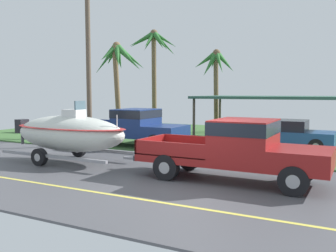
{
  "coord_description": "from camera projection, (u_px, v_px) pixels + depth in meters",
  "views": [
    {
      "loc": [
        4.34,
        -9.55,
        2.69
      ],
      "look_at": [
        -1.64,
        1.84,
        1.51
      ],
      "focal_mm": 39.59,
      "sensor_mm": 36.0,
      "label": 1
    }
  ],
  "objects": [
    {
      "name": "ground",
      "position": [
        260.0,
        148.0,
        18.07
      ],
      "size": [
        36.0,
        22.0,
        0.11
      ],
      "color": "#4C4C51"
    },
    {
      "name": "pickup_truck_towing",
      "position": [
        243.0,
        147.0,
        11.05
      ],
      "size": [
        5.93,
        2.03,
        1.88
      ],
      "color": "maroon",
      "rests_on": "ground"
    },
    {
      "name": "boat_on_trailer",
      "position": [
        69.0,
        133.0,
        14.2
      ],
      "size": [
        6.18,
        2.36,
        2.37
      ],
      "color": "gray",
      "rests_on": "ground"
    },
    {
      "name": "parked_pickup_background",
      "position": [
        136.0,
        126.0,
        18.18
      ],
      "size": [
        5.92,
        2.15,
        1.87
      ],
      "color": "navy",
      "rests_on": "ground"
    },
    {
      "name": "parked_sedan_near",
      "position": [
        282.0,
        135.0,
        17.66
      ],
      "size": [
        4.54,
        1.89,
        1.38
      ],
      "color": "#234C89",
      "rests_on": "ground"
    },
    {
      "name": "carport_awning",
      "position": [
        272.0,
        98.0,
        20.3
      ],
      "size": [
        7.98,
        4.69,
        2.47
      ],
      "color": "#4C4238",
      "rests_on": "ground"
    },
    {
      "name": "palm_tree_near_left",
      "position": [
        154.0,
        51.0,
        26.12
      ],
      "size": [
        3.44,
        3.05,
        7.09
      ],
      "color": "brown",
      "rests_on": "ground"
    },
    {
      "name": "palm_tree_near_right",
      "position": [
        216.0,
        69.0,
        24.34
      ],
      "size": [
        2.93,
        3.02,
        5.5
      ],
      "color": "brown",
      "rests_on": "ground"
    },
    {
      "name": "palm_tree_mid",
      "position": [
        118.0,
        63.0,
        21.7
      ],
      "size": [
        3.15,
        2.82,
        5.63
      ],
      "color": "brown",
      "rests_on": "ground"
    },
    {
      "name": "utility_pole",
      "position": [
        88.0,
        52.0,
        18.27
      ],
      "size": [
        0.24,
        1.8,
        8.99
      ],
      "color": "brown",
      "rests_on": "ground"
    }
  ]
}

